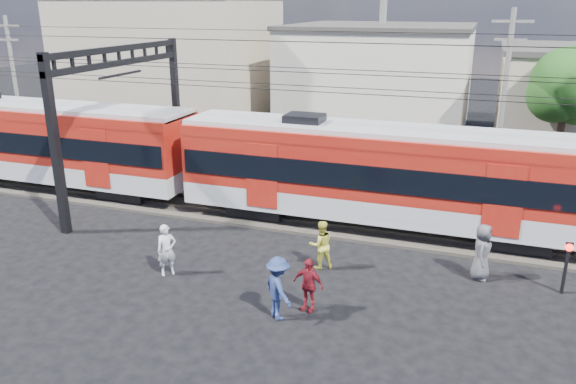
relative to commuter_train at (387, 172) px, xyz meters
name	(u,v)px	position (x,y,z in m)	size (l,w,h in m)	color
ground	(269,321)	(-1.89, -8.00, -2.40)	(120.00, 120.00, 0.00)	black
track_bed	(339,222)	(-1.89, 0.00, -2.34)	(70.00, 3.40, 0.12)	#2D2823
rail_near	(334,226)	(-1.89, -0.75, -2.22)	(70.00, 0.12, 0.12)	#59544C
rail_far	(343,213)	(-1.89, 0.75, -2.22)	(70.00, 0.12, 0.12)	#59544C
commuter_train	(387,172)	(0.00, 0.00, 0.00)	(50.30, 3.08, 4.17)	black
catenary	(148,89)	(-10.54, 0.00, 2.73)	(70.00, 9.30, 7.52)	black
building_west	(171,60)	(-18.89, 16.00, 2.25)	(14.28, 10.20, 9.30)	tan
building_midwest	(380,78)	(-3.89, 19.00, 1.25)	(12.24, 12.24, 7.30)	beige
utility_pole_mid	(504,96)	(4.11, 7.00, 2.13)	(1.80, 0.24, 8.50)	slate
utility_pole_west	(15,79)	(-23.89, 6.00, 1.88)	(1.80, 0.24, 8.00)	slate
tree_near	(571,88)	(7.30, 10.09, 2.26)	(3.82, 3.64, 6.72)	#382619
pedestrian_a	(167,250)	(-6.17, -6.34, -1.52)	(0.64, 0.42, 1.77)	beige
pedestrian_b	(321,245)	(-1.46, -4.17, -1.54)	(0.83, 0.65, 1.72)	gold
pedestrian_c	(278,288)	(-1.71, -7.70, -1.45)	(1.23, 0.71, 1.90)	navy
pedestrian_d	(308,284)	(-1.03, -7.00, -1.57)	(0.98, 0.41, 1.67)	maroon
pedestrian_e	(482,252)	(3.73, -3.19, -1.44)	(0.94, 0.61, 1.91)	#454549
crossing_signal	(567,258)	(6.22, -3.39, -1.20)	(0.25, 0.25, 1.74)	black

